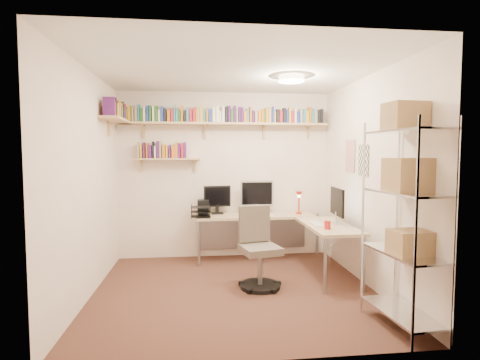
% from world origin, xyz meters
% --- Properties ---
extents(ground, '(3.20, 3.20, 0.00)m').
position_xyz_m(ground, '(0.00, 0.00, 0.00)').
color(ground, '#48291E').
rests_on(ground, ground).
extents(room_shell, '(3.24, 3.04, 2.52)m').
position_xyz_m(room_shell, '(0.00, 0.00, 1.55)').
color(room_shell, beige).
rests_on(room_shell, ground).
extents(wall_shelves, '(3.12, 1.09, 0.80)m').
position_xyz_m(wall_shelves, '(-0.41, 1.29, 2.03)').
color(wall_shelves, tan).
rests_on(wall_shelves, ground).
extents(corner_desk, '(2.02, 1.76, 1.18)m').
position_xyz_m(corner_desk, '(0.53, 0.99, 0.67)').
color(corner_desk, '#D2BB88').
rests_on(corner_desk, ground).
extents(office_chair, '(0.51, 0.51, 0.95)m').
position_xyz_m(office_chair, '(0.30, 0.10, 0.40)').
color(office_chair, black).
rests_on(office_chair, ground).
extents(wire_rack, '(0.47, 0.84, 2.03)m').
position_xyz_m(wire_rack, '(1.42, -1.10, 1.27)').
color(wire_rack, silver).
rests_on(wire_rack, ground).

